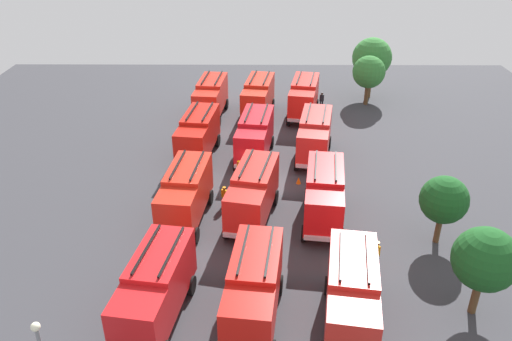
{
  "coord_description": "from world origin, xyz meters",
  "views": [
    {
      "loc": [
        34.82,
        0.24,
        20.09
      ],
      "look_at": [
        0.0,
        0.0,
        1.4
      ],
      "focal_mm": 35.63,
      "sensor_mm": 36.0,
      "label": 1
    }
  ],
  "objects": [
    {
      "name": "ground_plane",
      "position": [
        0.0,
        0.0,
        0.0
      ],
      "size": [
        66.56,
        66.56,
        0.0
      ],
      "primitive_type": "plane",
      "color": "#38383D"
    },
    {
      "name": "fire_truck_0",
      "position": [
        -14.69,
        -4.75,
        2.15
      ],
      "size": [
        7.41,
        3.33,
        3.88
      ],
      "rotation": [
        0.0,
        0.0,
        -0.1
      ],
      "color": "red",
      "rests_on": "ground"
    },
    {
      "name": "fire_truck_1",
      "position": [
        -5.35,
        -5.05,
        2.15
      ],
      "size": [
        7.45,
        3.48,
        3.88
      ],
      "rotation": [
        0.0,
        0.0,
        -0.13
      ],
      "color": "red",
      "rests_on": "ground"
    },
    {
      "name": "fire_truck_2",
      "position": [
        4.73,
        -4.85,
        2.15
      ],
      "size": [
        7.42,
        3.38,
        3.88
      ],
      "rotation": [
        0.0,
        0.0,
        -0.11
      ],
      "color": "red",
      "rests_on": "ground"
    },
    {
      "name": "fire_truck_3",
      "position": [
        14.38,
        -5.17,
        2.15
      ],
      "size": [
        7.49,
        3.63,
        3.88
      ],
      "rotation": [
        0.0,
        0.0,
        -0.15
      ],
      "color": "red",
      "rests_on": "ground"
    },
    {
      "name": "fire_truck_4",
      "position": [
        -14.85,
        0.12,
        2.15
      ],
      "size": [
        7.49,
        3.64,
        3.88
      ],
      "rotation": [
        0.0,
        0.0,
        -0.15
      ],
      "color": "red",
      "rests_on": "ground"
    },
    {
      "name": "fire_truck_5",
      "position": [
        -5.05,
        -0.13,
        2.15
      ],
      "size": [
        7.46,
        3.53,
        3.88
      ],
      "rotation": [
        0.0,
        0.0,
        -0.14
      ],
      "color": "red",
      "rests_on": "ground"
    },
    {
      "name": "fire_truck_6",
      "position": [
        4.57,
        -0.19,
        2.15
      ],
      "size": [
        7.54,
        3.9,
        3.88
      ],
      "rotation": [
        0.0,
        0.0,
        -0.2
      ],
      "color": "red",
      "rests_on": "ground"
    },
    {
      "name": "fire_truck_7",
      "position": [
        14.35,
        -0.01,
        2.15
      ],
      "size": [
        7.43,
        3.42,
        3.88
      ],
      "rotation": [
        0.0,
        0.0,
        -0.12
      ],
      "color": "red",
      "rests_on": "ground"
    },
    {
      "name": "fire_truck_8",
      "position": [
        -14.74,
        4.83,
        2.15
      ],
      "size": [
        7.52,
        3.78,
        3.88
      ],
      "rotation": [
        0.0,
        0.0,
        -0.18
      ],
      "color": "red",
      "rests_on": "ground"
    },
    {
      "name": "fire_truck_9",
      "position": [
        -5.09,
        5.02,
        2.15
      ],
      "size": [
        7.51,
        3.75,
        3.88
      ],
      "rotation": [
        0.0,
        0.0,
        -0.17
      ],
      "color": "red",
      "rests_on": "ground"
    },
    {
      "name": "fire_truck_10",
      "position": [
        4.74,
        4.75,
        2.15
      ],
      "size": [
        7.45,
        3.47,
        3.88
      ],
      "rotation": [
        0.0,
        0.0,
        -0.12
      ],
      "color": "red",
      "rests_on": "ground"
    },
    {
      "name": "fire_truck_11",
      "position": [
        14.77,
        5.03,
        2.15
      ],
      "size": [
        7.49,
        3.63,
        3.88
      ],
      "rotation": [
        0.0,
        0.0,
        -0.15
      ],
      "color": "red",
      "rests_on": "ground"
    },
    {
      "name": "firefighter_0",
      "position": [
        2.96,
        -2.29,
        0.88
      ],
      "size": [
        0.44,
        0.48,
        1.6
      ],
      "rotation": [
        0.0,
        0.0,
        2.54
      ],
      "color": "black",
      "rests_on": "ground"
    },
    {
      "name": "firefighter_1",
      "position": [
        9.85,
        7.41,
        1.01
      ],
      "size": [
        0.48,
        0.41,
        1.79
      ],
      "rotation": [
        0.0,
        0.0,
        2.07
      ],
      "color": "black",
      "rests_on": "ground"
    },
    {
      "name": "firefighter_2",
      "position": [
        -16.94,
        6.96,
        1.02
      ],
      "size": [
        0.32,
        0.46,
        1.8
      ],
      "rotation": [
        0.0,
        0.0,
        3.34
      ],
      "color": "black",
      "rests_on": "ground"
    },
    {
      "name": "firefighter_3",
      "position": [
        -0.8,
        -1.35,
        1.02
      ],
      "size": [
        0.48,
        0.39,
        1.8
      ],
      "rotation": [
        0.0,
        0.0,
        5.12
      ],
      "color": "black",
      "rests_on": "ground"
    },
    {
      "name": "tree_0",
      "position": [
        -20.61,
        12.69,
        4.55
      ],
      "size": [
        4.36,
        4.36,
        6.76
      ],
      "color": "brown",
      "rests_on": "ground"
    },
    {
      "name": "tree_1",
      "position": [
        -18.25,
        12.0,
        3.66
      ],
      "size": [
        3.51,
        3.51,
        5.45
      ],
      "color": "brown",
      "rests_on": "ground"
    },
    {
      "name": "tree_2",
      "position": [
        7.29,
        11.99,
        3.23
      ],
      "size": [
        3.09,
        3.09,
        4.79
      ],
      "color": "brown",
      "rests_on": "ground"
    },
    {
      "name": "tree_3",
      "position": [
        13.75,
        11.99,
        3.58
      ],
      "size": [
        3.43,
        3.43,
        5.32
      ],
      "color": "brown",
      "rests_on": "ground"
    },
    {
      "name": "traffic_cone_0",
      "position": [
        -11.55,
        -7.35,
        0.32
      ],
      "size": [
        0.44,
        0.44,
        0.63
      ],
      "primitive_type": "cone",
      "color": "#F2600C",
      "rests_on": "ground"
    },
    {
      "name": "traffic_cone_1",
      "position": [
        -10.8,
        6.75,
        0.3
      ],
      "size": [
        0.41,
        0.41,
        0.59
      ],
      "primitive_type": "cone",
      "color": "#F2600C",
      "rests_on": "ground"
    },
    {
      "name": "traffic_cone_2",
      "position": [
        -0.45,
        3.4,
        0.28
      ],
      "size": [
        0.39,
        0.39,
        0.56
      ],
      "primitive_type": "cone",
      "color": "#F2600C",
      "rests_on": "ground"
    }
  ]
}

